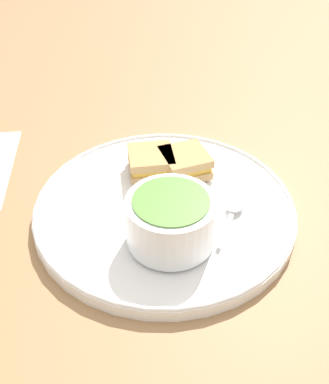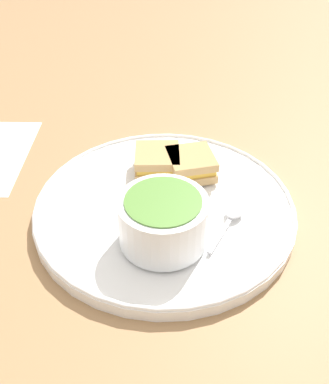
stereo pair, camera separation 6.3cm
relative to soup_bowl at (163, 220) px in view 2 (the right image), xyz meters
name	(u,v)px [view 2 (the right image)]	position (x,y,z in m)	size (l,w,h in m)	color
ground_plane	(165,213)	(-0.07, 0.01, -0.05)	(2.40, 2.40, 0.00)	#9E754C
plate	(165,207)	(-0.07, 0.01, -0.04)	(0.37, 0.37, 0.02)	white
soup_bowl	(163,220)	(0.00, 0.00, 0.00)	(0.11, 0.11, 0.07)	white
spoon	(233,214)	(-0.03, 0.10, -0.03)	(0.09, 0.07, 0.01)	silver
sandwich_half_near	(191,164)	(-0.13, 0.06, -0.02)	(0.07, 0.07, 0.03)	tan
sandwich_half_far	(160,161)	(-0.15, 0.02, -0.02)	(0.08, 0.07, 0.03)	tan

